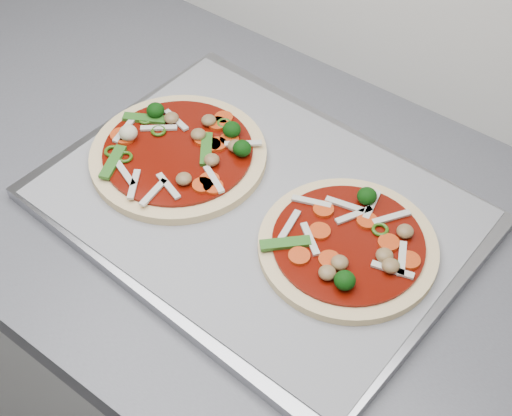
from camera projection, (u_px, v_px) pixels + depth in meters
The scene contains 4 objects.
baking_tray at pixel (257, 207), 0.88m from camera, with size 0.51×0.38×0.02m, color #939398.
parchment at pixel (257, 202), 0.87m from camera, with size 0.49×0.35×0.00m, color gray.
pizza_left at pixel (179, 152), 0.92m from camera, with size 0.24×0.24×0.04m.
pizza_right at pixel (349, 245), 0.82m from camera, with size 0.23×0.23×0.04m.
Camera 1 is at (-0.29, 0.83, 1.57)m, focal length 50.00 mm.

